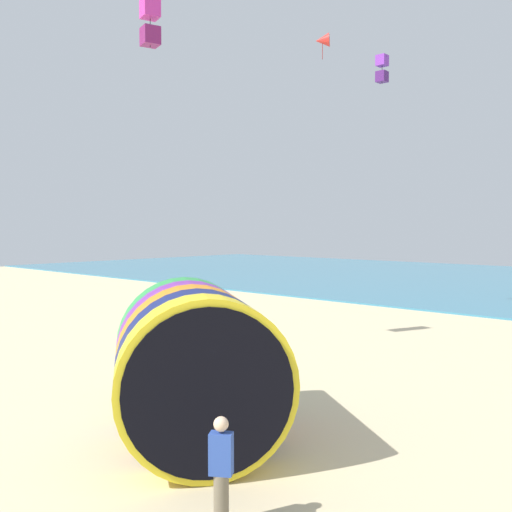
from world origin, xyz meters
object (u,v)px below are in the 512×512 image
Objects in this scene: giant_inflatable_tube at (195,364)px; kite_magenta_box at (150,23)px; bystander_near_water at (185,309)px; kite_purple_box at (382,69)px; kite_handler at (221,471)px; kite_red_delta at (323,40)px.

kite_magenta_box is (-7.60, 4.60, 10.37)m from giant_inflatable_tube.
giant_inflatable_tube is 14.26m from bystander_near_water.
kite_purple_box is 0.72× the size of kite_magenta_box.
kite_red_delta is at bearing 122.15° from kite_handler.
kite_purple_box is 6.07m from kite_red_delta.
kite_magenta_box reaches higher than giant_inflatable_tube.
kite_red_delta is at bearing 94.87° from kite_magenta_box.
kite_purple_box is (-3.73, 14.19, 9.94)m from giant_inflatable_tube.
kite_handler is 1.33× the size of kite_red_delta.
bystander_near_water is (-11.02, 9.01, -0.83)m from giant_inflatable_tube.
giant_inflatable_tube is at bearing -39.26° from bystander_near_water.
kite_handler reaches higher than bystander_near_water.
giant_inflatable_tube is 4.29× the size of kite_red_delta.
bystander_near_water is (-7.29, -5.18, -10.78)m from kite_purple_box.
bystander_near_water is (-3.42, 4.41, -11.20)m from kite_magenta_box.
kite_handler is 18.01m from bystander_near_water.
giant_inflatable_tube is 3.36× the size of bystander_near_water.
kite_red_delta is 0.78× the size of bystander_near_water.
kite_red_delta is (-4.87, 2.26, 2.82)m from kite_purple_box.
kite_magenta_box is at bearing 147.67° from kite_handler.
kite_red_delta is 15.69m from bystander_near_water.
bystander_near_water is at bearing -107.96° from kite_red_delta.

